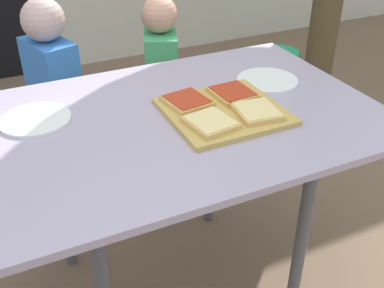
{
  "coord_description": "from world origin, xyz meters",
  "views": [
    {
      "loc": [
        -0.47,
        -1.16,
        1.45
      ],
      "look_at": [
        0.09,
        0.0,
        0.65
      ],
      "focal_mm": 44.1,
      "sensor_mm": 36.0,
      "label": 1
    }
  ],
  "objects_px": {
    "pizza_slice_far_right": "(233,93)",
    "plate_white_right": "(267,80)",
    "child_right": "(162,85)",
    "pizza_slice_far_left": "(187,101)",
    "garden_hose_coil": "(278,53)",
    "dining_table": "(167,139)",
    "cutting_board": "(224,111)",
    "plate_white_left": "(35,119)",
    "pizza_slice_near_right": "(257,111)",
    "pizza_slice_near_left": "(211,122)",
    "child_left": "(56,98)"
  },
  "relations": [
    {
      "from": "plate_white_left",
      "to": "child_right",
      "type": "bearing_deg",
      "value": 41.12
    },
    {
      "from": "garden_hose_coil",
      "to": "dining_table",
      "type": "bearing_deg",
      "value": -133.04
    },
    {
      "from": "pizza_slice_near_right",
      "to": "plate_white_left",
      "type": "xyz_separation_m",
      "value": [
        -0.61,
        0.27,
        -0.02
      ]
    },
    {
      "from": "cutting_board",
      "to": "pizza_slice_near_right",
      "type": "height_order",
      "value": "pizza_slice_near_right"
    },
    {
      "from": "pizza_slice_near_left",
      "to": "child_left",
      "type": "relative_size",
      "value": 0.16
    },
    {
      "from": "pizza_slice_far_right",
      "to": "plate_white_right",
      "type": "relative_size",
      "value": 0.67
    },
    {
      "from": "pizza_slice_far_left",
      "to": "plate_white_left",
      "type": "distance_m",
      "value": 0.46
    },
    {
      "from": "pizza_slice_near_left",
      "to": "child_left",
      "type": "bearing_deg",
      "value": 110.66
    },
    {
      "from": "plate_white_left",
      "to": "plate_white_right",
      "type": "xyz_separation_m",
      "value": [
        0.78,
        -0.06,
        0.0
      ]
    },
    {
      "from": "garden_hose_coil",
      "to": "cutting_board",
      "type": "bearing_deg",
      "value": -129.47
    },
    {
      "from": "dining_table",
      "to": "plate_white_right",
      "type": "xyz_separation_m",
      "value": [
        0.42,
        0.09,
        0.08
      ]
    },
    {
      "from": "dining_table",
      "to": "plate_white_left",
      "type": "distance_m",
      "value": 0.4
    },
    {
      "from": "child_left",
      "to": "cutting_board",
      "type": "bearing_deg",
      "value": -62.38
    },
    {
      "from": "pizza_slice_near_left",
      "to": "garden_hose_coil",
      "type": "bearing_deg",
      "value": 50.13
    },
    {
      "from": "dining_table",
      "to": "pizza_slice_far_right",
      "type": "height_order",
      "value": "pizza_slice_far_right"
    },
    {
      "from": "cutting_board",
      "to": "child_left",
      "type": "distance_m",
      "value": 0.86
    },
    {
      "from": "pizza_slice_near_right",
      "to": "garden_hose_coil",
      "type": "xyz_separation_m",
      "value": [
        1.53,
        2.02,
        -0.77
      ]
    },
    {
      "from": "pizza_slice_far_left",
      "to": "plate_white_left",
      "type": "xyz_separation_m",
      "value": [
        -0.45,
        0.12,
        -0.02
      ]
    },
    {
      "from": "cutting_board",
      "to": "pizza_slice_far_left",
      "type": "relative_size",
      "value": 2.24
    },
    {
      "from": "plate_white_left",
      "to": "pizza_slice_far_right",
      "type": "bearing_deg",
      "value": -12.23
    },
    {
      "from": "plate_white_left",
      "to": "pizza_slice_far_left",
      "type": "bearing_deg",
      "value": -15.0
    },
    {
      "from": "child_left",
      "to": "child_right",
      "type": "relative_size",
      "value": 1.05
    },
    {
      "from": "pizza_slice_far_left",
      "to": "pizza_slice_far_right",
      "type": "bearing_deg",
      "value": -4.06
    },
    {
      "from": "pizza_slice_far_left",
      "to": "pizza_slice_near_right",
      "type": "distance_m",
      "value": 0.22
    },
    {
      "from": "pizza_slice_far_right",
      "to": "pizza_slice_near_left",
      "type": "relative_size",
      "value": 0.93
    },
    {
      "from": "cutting_board",
      "to": "child_right",
      "type": "distance_m",
      "value": 0.79
    },
    {
      "from": "pizza_slice_near_right",
      "to": "plate_white_right",
      "type": "height_order",
      "value": "pizza_slice_near_right"
    },
    {
      "from": "pizza_slice_far_left",
      "to": "garden_hose_coil",
      "type": "xyz_separation_m",
      "value": [
        1.69,
        1.86,
        -0.77
      ]
    },
    {
      "from": "plate_white_left",
      "to": "child_right",
      "type": "distance_m",
      "value": 0.86
    },
    {
      "from": "child_left",
      "to": "pizza_slice_near_right",
      "type": "bearing_deg",
      "value": -60.31
    },
    {
      "from": "cutting_board",
      "to": "child_right",
      "type": "height_order",
      "value": "child_right"
    },
    {
      "from": "pizza_slice_near_left",
      "to": "pizza_slice_far_right",
      "type": "bearing_deg",
      "value": 42.82
    },
    {
      "from": "pizza_slice_near_left",
      "to": "pizza_slice_near_right",
      "type": "bearing_deg",
      "value": 0.41
    },
    {
      "from": "cutting_board",
      "to": "plate_white_left",
      "type": "distance_m",
      "value": 0.57
    },
    {
      "from": "pizza_slice_near_left",
      "to": "pizza_slice_far_left",
      "type": "bearing_deg",
      "value": 91.28
    },
    {
      "from": "plate_white_right",
      "to": "dining_table",
      "type": "bearing_deg",
      "value": -167.35
    },
    {
      "from": "pizza_slice_far_left",
      "to": "pizza_slice_near_left",
      "type": "xyz_separation_m",
      "value": [
        0.0,
        -0.15,
        0.0
      ]
    },
    {
      "from": "pizza_slice_near_right",
      "to": "child_right",
      "type": "bearing_deg",
      "value": 88.87
    },
    {
      "from": "plate_white_right",
      "to": "pizza_slice_near_right",
      "type": "bearing_deg",
      "value": -129.91
    },
    {
      "from": "child_left",
      "to": "plate_white_right",
      "type": "bearing_deg",
      "value": -43.14
    },
    {
      "from": "dining_table",
      "to": "garden_hose_coil",
      "type": "distance_m",
      "value": 2.68
    },
    {
      "from": "plate_white_right",
      "to": "child_right",
      "type": "xyz_separation_m",
      "value": [
        -0.16,
        0.6,
        -0.24
      ]
    },
    {
      "from": "dining_table",
      "to": "cutting_board",
      "type": "relative_size",
      "value": 3.82
    },
    {
      "from": "plate_white_right",
      "to": "pizza_slice_far_right",
      "type": "bearing_deg",
      "value": -158.49
    },
    {
      "from": "pizza_slice_near_left",
      "to": "garden_hose_coil",
      "type": "xyz_separation_m",
      "value": [
        1.69,
        2.02,
        -0.77
      ]
    },
    {
      "from": "pizza_slice_far_right",
      "to": "garden_hose_coil",
      "type": "bearing_deg",
      "value": 50.75
    },
    {
      "from": "dining_table",
      "to": "plate_white_left",
      "type": "relative_size",
      "value": 6.22
    },
    {
      "from": "plate_white_left",
      "to": "child_right",
      "type": "relative_size",
      "value": 0.23
    },
    {
      "from": "cutting_board",
      "to": "pizza_slice_far_right",
      "type": "relative_size",
      "value": 2.42
    },
    {
      "from": "garden_hose_coil",
      "to": "pizza_slice_near_left",
      "type": "bearing_deg",
      "value": -129.87
    }
  ]
}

